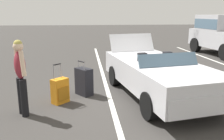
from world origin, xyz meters
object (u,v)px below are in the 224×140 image
Objects in this scene: convertible_car at (161,77)px; suitcase_large_black at (84,82)px; traveler_person at (21,74)px; suitcase_medium_bright at (60,91)px.

convertible_car is 2.06m from suitcase_large_black.
suitcase_large_black is at bearing 10.94° from traveler_person.
convertible_car reaches higher than suitcase_large_black.
traveler_person is (0.63, -0.73, 0.62)m from suitcase_medium_bright.
suitcase_medium_bright is 0.60× the size of traveler_person.
traveler_person reaches higher than suitcase_medium_bright.
traveler_person is (0.67, -3.30, 0.34)m from convertible_car.
suitcase_large_black is 0.58× the size of traveler_person.
suitcase_medium_bright is (0.55, -0.59, -0.06)m from suitcase_large_black.
suitcase_large_black is 0.81m from suitcase_medium_bright.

